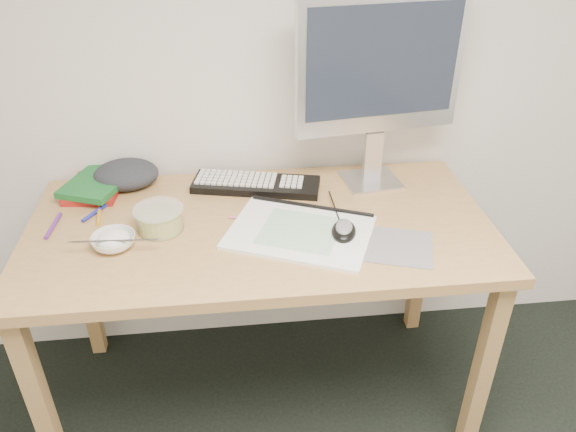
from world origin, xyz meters
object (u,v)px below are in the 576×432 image
keyboard (256,185)px  monitor (380,69)px  rice_bowl (114,242)px  sketchpad (300,232)px  desk (261,246)px

keyboard → monitor: bearing=13.4°
monitor → rice_bowl: (-0.81, -0.30, -0.37)m
sketchpad → monitor: monitor is taller
keyboard → rice_bowl: size_ratio=3.41×
desk → monitor: size_ratio=2.25×
desk → keyboard: keyboard is taller
keyboard → monitor: (0.39, 0.00, 0.38)m
sketchpad → rice_bowl: rice_bowl is taller
desk → keyboard: bearing=89.3°
desk → sketchpad: bearing=-32.0°
keyboard → sketchpad: bearing=-56.5°
keyboard → desk: bearing=-77.8°
sketchpad → rice_bowl: bearing=-155.9°
sketchpad → keyboard: size_ratio=0.96×
desk → sketchpad: 0.16m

